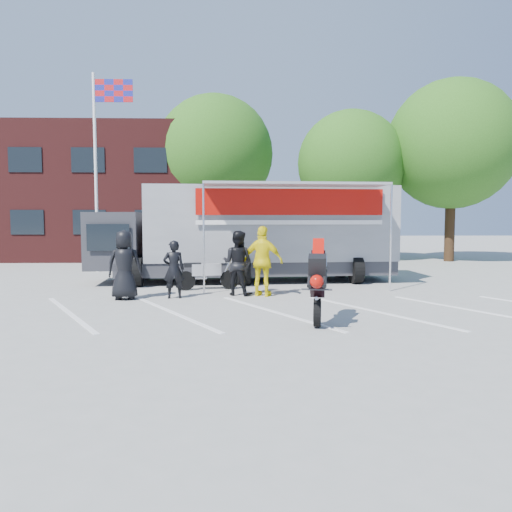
{
  "coord_description": "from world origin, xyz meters",
  "views": [
    {
      "loc": [
        -0.6,
        -10.58,
        2.23
      ],
      "look_at": [
        -0.25,
        1.4,
        1.3
      ],
      "focal_mm": 35.0,
      "sensor_mm": 36.0,
      "label": 1
    }
  ],
  "objects_px": {
    "stunt_bike_rider": "(318,321)",
    "spectator_leather_a": "(124,265)",
    "tree_right": "(452,145)",
    "parked_motorcycle": "(208,290)",
    "transporter_truck": "(256,281)",
    "tree_left": "(215,154)",
    "spectator_leather_b": "(174,269)",
    "tree_mid": "(351,164)",
    "flagpole": "(102,147)",
    "spectator_leather_c": "(238,263)",
    "spectator_hivis": "(263,261)"
  },
  "relations": [
    {
      "from": "stunt_bike_rider",
      "to": "spectator_leather_a",
      "type": "height_order",
      "value": "spectator_leather_a"
    },
    {
      "from": "tree_right",
      "to": "parked_motorcycle",
      "type": "distance_m",
      "value": 16.28
    },
    {
      "from": "transporter_truck",
      "to": "parked_motorcycle",
      "type": "xyz_separation_m",
      "value": [
        -1.55,
        -2.01,
        0.0
      ]
    },
    {
      "from": "tree_left",
      "to": "stunt_bike_rider",
      "type": "bearing_deg",
      "value": -79.22
    },
    {
      "from": "tree_left",
      "to": "transporter_truck",
      "type": "relative_size",
      "value": 0.83
    },
    {
      "from": "tree_left",
      "to": "spectator_leather_b",
      "type": "height_order",
      "value": "tree_left"
    },
    {
      "from": "transporter_truck",
      "to": "spectator_leather_a",
      "type": "bearing_deg",
      "value": -138.17
    },
    {
      "from": "spectator_leather_a",
      "to": "stunt_bike_rider",
      "type": "bearing_deg",
      "value": 146.39
    },
    {
      "from": "tree_mid",
      "to": "stunt_bike_rider",
      "type": "relative_size",
      "value": 4.0
    },
    {
      "from": "transporter_truck",
      "to": "tree_right",
      "type": "bearing_deg",
      "value": 33.39
    },
    {
      "from": "flagpole",
      "to": "stunt_bike_rider",
      "type": "xyz_separation_m",
      "value": [
        7.3,
        -10.03,
        -5.05
      ]
    },
    {
      "from": "spectator_leather_a",
      "to": "parked_motorcycle",
      "type": "bearing_deg",
      "value": -141.8
    },
    {
      "from": "tree_mid",
      "to": "stunt_bike_rider",
      "type": "distance_m",
      "value": 16.31
    },
    {
      "from": "tree_mid",
      "to": "spectator_leather_b",
      "type": "bearing_deg",
      "value": -122.18
    },
    {
      "from": "stunt_bike_rider",
      "to": "spectator_leather_c",
      "type": "height_order",
      "value": "spectator_leather_c"
    },
    {
      "from": "tree_right",
      "to": "parked_motorcycle",
      "type": "xyz_separation_m",
      "value": [
        -11.64,
        -9.75,
        -5.88
      ]
    },
    {
      "from": "flagpole",
      "to": "spectator_leather_c",
      "type": "height_order",
      "value": "flagpole"
    },
    {
      "from": "parked_motorcycle",
      "to": "spectator_hivis",
      "type": "bearing_deg",
      "value": -139.81
    },
    {
      "from": "transporter_truck",
      "to": "spectator_leather_b",
      "type": "bearing_deg",
      "value": -127.3
    },
    {
      "from": "spectator_hivis",
      "to": "spectator_leather_a",
      "type": "bearing_deg",
      "value": 29.8
    },
    {
      "from": "spectator_leather_b",
      "to": "spectator_hivis",
      "type": "xyz_separation_m",
      "value": [
        2.47,
        0.29,
        0.19
      ]
    },
    {
      "from": "flagpole",
      "to": "spectator_hivis",
      "type": "height_order",
      "value": "flagpole"
    },
    {
      "from": "parked_motorcycle",
      "to": "stunt_bike_rider",
      "type": "relative_size",
      "value": 1.04
    },
    {
      "from": "tree_mid",
      "to": "transporter_truck",
      "type": "relative_size",
      "value": 0.74
    },
    {
      "from": "spectator_leather_a",
      "to": "spectator_leather_b",
      "type": "xyz_separation_m",
      "value": [
        1.31,
        0.17,
        -0.14
      ]
    },
    {
      "from": "tree_left",
      "to": "tree_right",
      "type": "relative_size",
      "value": 0.95
    },
    {
      "from": "tree_right",
      "to": "flagpole",
      "type": "bearing_deg",
      "value": -164.52
    },
    {
      "from": "tree_left",
      "to": "spectator_leather_c",
      "type": "height_order",
      "value": "tree_left"
    },
    {
      "from": "tree_mid",
      "to": "transporter_truck",
      "type": "distance_m",
      "value": 10.87
    },
    {
      "from": "stunt_bike_rider",
      "to": "parked_motorcycle",
      "type": "bearing_deg",
      "value": 129.92
    },
    {
      "from": "flagpole",
      "to": "parked_motorcycle",
      "type": "distance_m",
      "value": 8.62
    },
    {
      "from": "tree_mid",
      "to": "transporter_truck",
      "type": "bearing_deg",
      "value": -121.72
    },
    {
      "from": "parked_motorcycle",
      "to": "spectator_leather_c",
      "type": "height_order",
      "value": "spectator_leather_c"
    },
    {
      "from": "spectator_leather_a",
      "to": "spectator_hivis",
      "type": "height_order",
      "value": "spectator_hivis"
    },
    {
      "from": "flagpole",
      "to": "transporter_truck",
      "type": "relative_size",
      "value": 0.77
    },
    {
      "from": "flagpole",
      "to": "transporter_truck",
      "type": "xyz_separation_m",
      "value": [
        6.15,
        -3.24,
        -5.05
      ]
    },
    {
      "from": "flagpole",
      "to": "transporter_truck",
      "type": "height_order",
      "value": "flagpole"
    },
    {
      "from": "tree_left",
      "to": "parked_motorcycle",
      "type": "distance_m",
      "value": 12.55
    },
    {
      "from": "tree_mid",
      "to": "parked_motorcycle",
      "type": "distance_m",
      "value": 13.17
    },
    {
      "from": "spectator_leather_c",
      "to": "parked_motorcycle",
      "type": "bearing_deg",
      "value": -27.03
    },
    {
      "from": "tree_left",
      "to": "spectator_leather_b",
      "type": "xyz_separation_m",
      "value": [
        -0.46,
        -12.86,
        -4.76
      ]
    },
    {
      "from": "spectator_leather_c",
      "to": "spectator_hivis",
      "type": "xyz_separation_m",
      "value": [
        0.72,
        -0.22,
        0.07
      ]
    },
    {
      "from": "tree_left",
      "to": "spectator_leather_c",
      "type": "xyz_separation_m",
      "value": [
        1.29,
        -12.35,
        -4.64
      ]
    },
    {
      "from": "parked_motorcycle",
      "to": "transporter_truck",
      "type": "bearing_deg",
      "value": -48.6
    },
    {
      "from": "spectator_leather_a",
      "to": "spectator_leather_b",
      "type": "relative_size",
      "value": 1.18
    },
    {
      "from": "spectator_leather_c",
      "to": "spectator_leather_b",
      "type": "bearing_deg",
      "value": 39.15
    },
    {
      "from": "tree_right",
      "to": "transporter_truck",
      "type": "height_order",
      "value": "tree_right"
    },
    {
      "from": "stunt_bike_rider",
      "to": "tree_left",
      "type": "bearing_deg",
      "value": 111.35
    },
    {
      "from": "spectator_leather_a",
      "to": "tree_left",
      "type": "bearing_deg",
      "value": -99.53
    },
    {
      "from": "spectator_leather_c",
      "to": "tree_left",
      "type": "bearing_deg",
      "value": -61.24
    }
  ]
}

